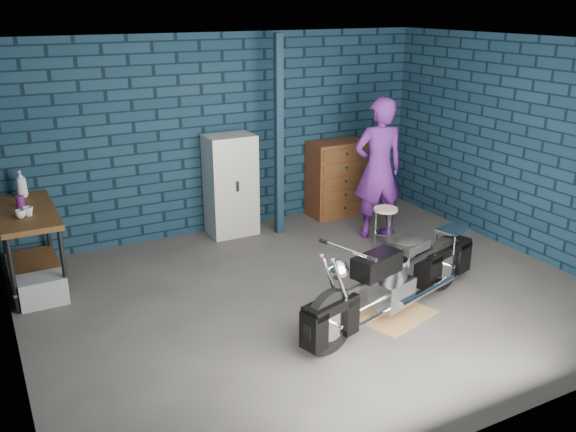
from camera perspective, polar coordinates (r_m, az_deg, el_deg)
name	(u,v)px	position (r m, az deg, el deg)	size (l,w,h in m)	color
ground	(315,297)	(6.78, 2.56, -7.53)	(6.00, 6.00, 0.00)	#4C4947
room_walls	(292,117)	(6.63, 0.37, 9.27)	(6.02, 5.01, 2.71)	#102638
support_post	(279,138)	(8.20, -0.88, 7.32)	(0.10, 0.10, 2.70)	#122738
workbench	(31,248)	(7.43, -22.88, -2.79)	(0.60, 1.40, 0.91)	brown
drip_mat	(394,315)	(6.50, 9.89, -9.07)	(0.78, 0.59, 0.01)	brown
motorcycle	(397,272)	(6.28, 10.14, -5.17)	(2.23, 0.60, 0.98)	black
person	(378,169)	(8.27, 8.46, 4.42)	(0.70, 0.46, 1.91)	#5A217D
storage_bin	(43,290)	(7.09, -21.96, -6.42)	(0.49, 0.35, 0.30)	gray
locker	(231,185)	(8.37, -5.36, 2.87)	(0.65, 0.46, 1.39)	beige
tool_chest	(337,179)	(9.17, 4.64, 3.51)	(0.85, 0.47, 1.13)	brown
shop_stool	(385,229)	(8.02, 9.04, -1.17)	(0.31, 0.31, 0.56)	beige
cup_a	(20,214)	(7.03, -23.75, 0.17)	(0.11, 0.11, 0.09)	beige
cup_b	(28,211)	(7.06, -23.13, 0.40)	(0.11, 0.11, 0.10)	beige
mug_purple	(20,201)	(7.41, -23.76, 1.26)	(0.09, 0.09, 0.12)	#5D1A69
bottle	(21,184)	(7.75, -23.69, 2.79)	(0.12, 0.12, 0.32)	gray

